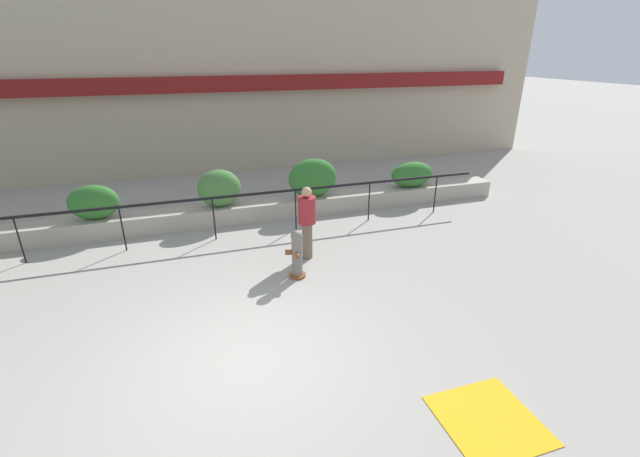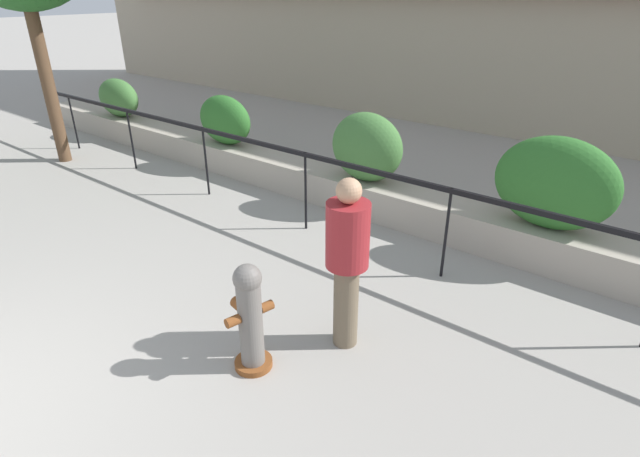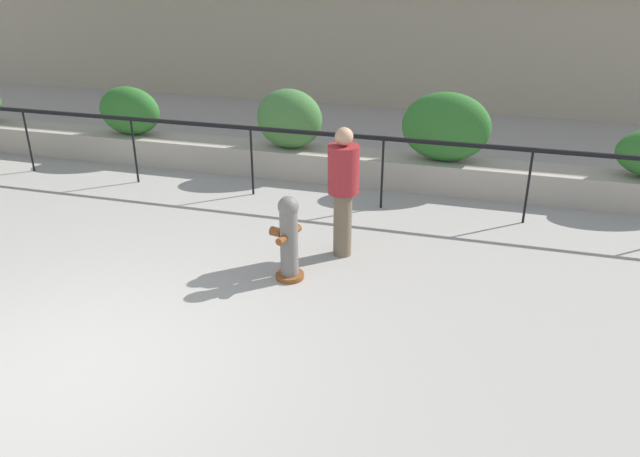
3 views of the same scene
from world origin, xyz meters
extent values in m
cube|color=#ADA393|center=(0.00, 6.00, 0.25)|extent=(18.00, 0.70, 0.50)
cube|color=black|center=(0.00, 4.90, 1.12)|extent=(15.00, 0.05, 0.06)
cylinder|color=black|center=(-6.43, 4.90, 0.57)|extent=(0.04, 0.04, 1.15)
cylinder|color=black|center=(-4.29, 4.90, 0.57)|extent=(0.04, 0.04, 1.15)
cylinder|color=black|center=(-2.14, 4.90, 0.57)|extent=(0.04, 0.04, 1.15)
cylinder|color=black|center=(0.00, 4.90, 0.57)|extent=(0.04, 0.04, 1.15)
cylinder|color=black|center=(2.14, 4.90, 0.57)|extent=(0.04, 0.04, 1.15)
ellipsoid|color=#427538|center=(-6.40, 6.00, 0.92)|extent=(1.23, 0.62, 0.84)
ellipsoid|color=#2D6B28|center=(-2.86, 6.00, 0.95)|extent=(1.22, 0.58, 0.90)
ellipsoid|color=#427538|center=(0.28, 6.00, 1.02)|extent=(1.17, 0.70, 1.04)
ellipsoid|color=#2D6B28|center=(2.97, 6.00, 1.07)|extent=(1.44, 0.65, 1.14)
cylinder|color=brown|center=(1.48, 2.35, 0.03)|extent=(0.42, 0.42, 0.06)
cylinder|color=slate|center=(1.48, 2.35, 0.48)|extent=(0.26, 0.26, 0.85)
sphere|color=slate|center=(1.48, 2.35, 0.95)|extent=(0.25, 0.25, 0.25)
cylinder|color=brown|center=(1.31, 2.38, 0.59)|extent=(0.16, 0.14, 0.11)
cylinder|color=brown|center=(1.52, 2.51, 0.59)|extent=(0.12, 0.14, 0.09)
cylinder|color=brown|center=(1.45, 2.18, 0.59)|extent=(0.12, 0.14, 0.09)
cylinder|color=brown|center=(-5.85, 4.30, 1.55)|extent=(0.24, 0.24, 3.09)
cylinder|color=brown|center=(1.95, 3.16, 0.44)|extent=(0.34, 0.34, 0.88)
cylinder|color=maroon|center=(1.95, 3.16, 1.19)|extent=(0.57, 0.57, 0.62)
sphere|color=tan|center=(1.95, 3.16, 1.61)|extent=(0.23, 0.23, 0.23)
camera|label=1|loc=(-0.57, -5.52, 4.53)|focal=24.00mm
camera|label=2|loc=(4.22, -0.12, 3.20)|focal=28.00mm
camera|label=3|loc=(3.69, -4.08, 3.74)|focal=35.00mm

